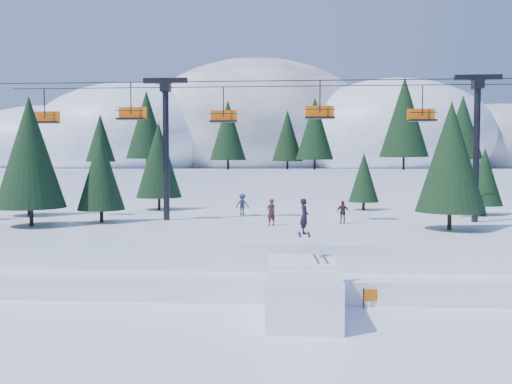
# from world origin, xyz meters

# --- Properties ---
(ground) EXTENTS (160.00, 160.00, 0.00)m
(ground) POSITION_xyz_m (0.00, 0.00, 0.00)
(ground) COLOR white
(ground) RESTS_ON ground
(mid_shelf) EXTENTS (70.00, 22.00, 2.50)m
(mid_shelf) POSITION_xyz_m (0.00, 18.00, 1.25)
(mid_shelf) COLOR white
(mid_shelf) RESTS_ON ground
(berm) EXTENTS (70.00, 6.00, 1.10)m
(berm) POSITION_xyz_m (0.00, 8.00, 0.55)
(berm) COLOR white
(berm) RESTS_ON ground
(mountain_ridge) EXTENTS (119.00, 60.20, 26.46)m
(mountain_ridge) POSITION_xyz_m (-5.08, 73.34, 9.64)
(mountain_ridge) COLOR white
(mountain_ridge) RESTS_ON ground
(jump_kicker) EXTENTS (3.00, 4.28, 5.01)m
(jump_kicker) POSITION_xyz_m (0.42, 2.71, 1.12)
(jump_kicker) COLOR white
(jump_kicker) RESTS_ON ground
(chairlift) EXTENTS (46.00, 3.21, 10.28)m
(chairlift) POSITION_xyz_m (1.12, 18.05, 9.32)
(chairlift) COLOR black
(chairlift) RESTS_ON mid_shelf
(conifer_stand) EXTENTS (62.85, 17.20, 8.54)m
(conifer_stand) POSITION_xyz_m (-0.73, 18.50, 6.90)
(conifer_stand) COLOR black
(conifer_stand) RESTS_ON mid_shelf
(distant_skiers) EXTENTS (20.24, 8.41, 1.77)m
(distant_skiers) POSITION_xyz_m (3.10, 20.07, 3.36)
(distant_skiers) COLOR #223D36
(distant_skiers) RESTS_ON mid_shelf
(banner_near) EXTENTS (2.68, 1.04, 0.90)m
(banner_near) POSITION_xyz_m (4.56, 5.26, 0.54)
(banner_near) COLOR black
(banner_near) RESTS_ON ground
(banner_far) EXTENTS (2.60, 1.23, 0.90)m
(banner_far) POSITION_xyz_m (7.63, 6.24, 0.54)
(banner_far) COLOR black
(banner_far) RESTS_ON ground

